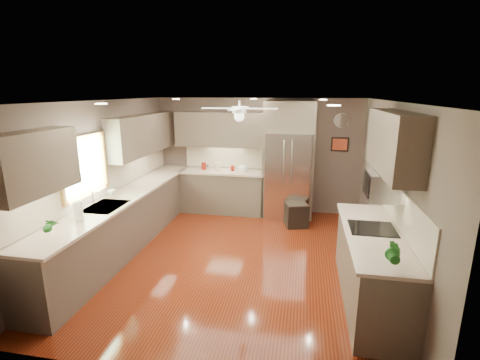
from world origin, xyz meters
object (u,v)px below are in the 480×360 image
(potted_plant_right, at_px, (394,253))
(paper_towel, at_px, (78,211))
(canister_d, at_px, (232,168))
(microwave, at_px, (384,185))
(soap_bottle, at_px, (112,192))
(canister_b, at_px, (208,167))
(refrigerator, at_px, (288,162))
(potted_plant_left, at_px, (48,226))
(stool, at_px, (296,214))
(canister_c, at_px, (218,166))
(bowl, at_px, (242,170))
(canister_a, at_px, (204,166))

(potted_plant_right, distance_m, paper_towel, 3.90)
(canister_d, xyz_separation_m, paper_towel, (-1.41, -3.36, 0.08))
(microwave, bearing_deg, soap_bottle, 173.11)
(canister_b, distance_m, refrigerator, 1.78)
(canister_d, xyz_separation_m, potted_plant_left, (-1.42, -3.92, 0.09))
(canister_b, xyz_separation_m, stool, (1.98, -0.57, -0.77))
(canister_b, height_order, canister_c, canister_c)
(canister_b, relative_size, bowl, 0.53)
(potted_plant_left, bearing_deg, canister_c, 74.43)
(canister_c, distance_m, stool, 2.02)
(refrigerator, distance_m, stool, 1.12)
(bowl, relative_size, refrigerator, 0.10)
(canister_d, xyz_separation_m, microwave, (2.54, -2.77, 0.48))
(canister_a, relative_size, canister_d, 1.30)
(canister_a, xyz_separation_m, microwave, (3.20, -2.78, 0.46))
(canister_c, xyz_separation_m, soap_bottle, (-1.22, -2.26, -0.00))
(canister_c, distance_m, potted_plant_right, 4.81)
(bowl, height_order, microwave, microwave)
(potted_plant_right, xyz_separation_m, paper_towel, (-3.85, 0.59, -0.02))
(canister_b, bearing_deg, microwave, -41.42)
(canister_c, bearing_deg, canister_d, 3.23)
(canister_c, bearing_deg, refrigerator, -1.69)
(potted_plant_left, relative_size, bowl, 1.30)
(soap_bottle, height_order, paper_towel, paper_towel)
(bowl, relative_size, paper_towel, 0.82)
(soap_bottle, height_order, potted_plant_right, potted_plant_right)
(stool, bearing_deg, refrigerator, 111.63)
(canister_d, relative_size, soap_bottle, 0.70)
(soap_bottle, bearing_deg, potted_plant_left, -85.49)
(microwave, bearing_deg, potted_plant_left, -163.87)
(stool, bearing_deg, canister_a, 163.53)
(bowl, bearing_deg, potted_plant_right, -60.59)
(paper_towel, bearing_deg, bowl, 63.80)
(potted_plant_right, height_order, paper_towel, potted_plant_right)
(canister_a, bearing_deg, canister_c, -4.92)
(canister_b, bearing_deg, canister_c, 6.02)
(soap_bottle, distance_m, stool, 3.51)
(microwave, bearing_deg, canister_a, 138.99)
(bowl, bearing_deg, microwave, -49.92)
(canister_b, bearing_deg, bowl, 1.52)
(canister_d, distance_m, refrigerator, 1.23)
(canister_c, height_order, refrigerator, refrigerator)
(potted_plant_left, distance_m, microwave, 4.14)
(canister_d, bearing_deg, canister_b, -175.66)
(soap_bottle, height_order, stool, soap_bottle)
(soap_bottle, bearing_deg, canister_a, 68.72)
(potted_plant_left, distance_m, paper_towel, 0.56)
(canister_c, xyz_separation_m, canister_d, (0.33, 0.02, -0.03))
(canister_c, bearing_deg, canister_b, -173.98)
(canister_a, bearing_deg, potted_plant_left, -100.97)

